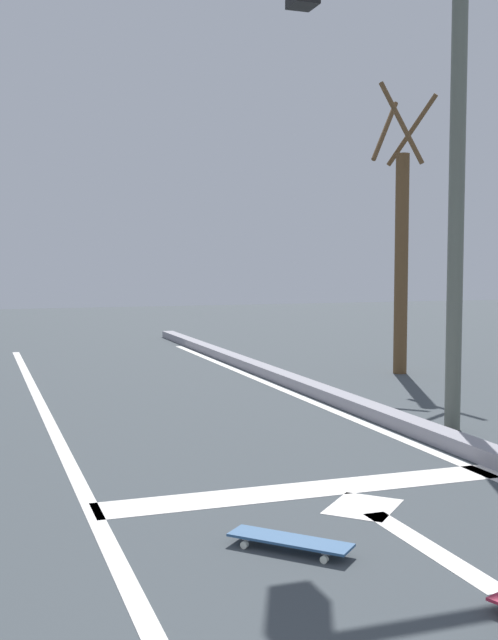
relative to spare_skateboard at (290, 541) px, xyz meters
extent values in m
cube|color=silver|center=(-1.01, 1.26, -0.06)|extent=(0.12, 20.00, 0.01)
cube|color=silver|center=(2.15, 1.26, -0.06)|extent=(0.12, 20.00, 0.01)
cube|color=silver|center=(0.64, 1.13, -0.06)|extent=(3.31, 0.40, 0.01)
cube|color=silver|center=(0.81, -0.23, -0.06)|extent=(0.16, 1.40, 0.01)
cube|color=silver|center=(0.81, 0.62, -0.06)|extent=(0.71, 0.71, 0.01)
cube|color=#95939B|center=(2.40, 1.26, 0.01)|extent=(0.24, 24.00, 0.14)
cube|color=#2D5582|center=(0.00, 0.00, 0.00)|extent=(0.67, 0.69, 0.02)
cube|color=#B2B2B7|center=(-0.18, 0.19, -0.01)|extent=(0.15, 0.15, 0.01)
cylinder|color=silver|center=(-0.25, 0.12, -0.04)|extent=(0.05, 0.05, 0.04)
cylinder|color=silver|center=(-0.11, 0.25, -0.04)|extent=(0.05, 0.05, 0.04)
cube|color=#B2B2B7|center=(0.18, -0.19, -0.01)|extent=(0.15, 0.15, 0.01)
cylinder|color=silver|center=(0.11, -0.25, -0.04)|extent=(0.05, 0.05, 0.04)
cylinder|color=silver|center=(0.25, -0.12, -0.04)|extent=(0.05, 0.05, 0.04)
cylinder|color=#5D6458|center=(2.87, 2.63, 2.42)|extent=(0.16, 0.16, 4.95)
cylinder|color=brown|center=(4.43, 6.41, 1.61)|extent=(0.21, 0.21, 3.35)
cylinder|color=brown|center=(4.68, 6.58, 3.67)|extent=(0.53, 0.73, 1.04)
cylinder|color=brown|center=(4.25, 6.65, 3.65)|extent=(0.70, 0.54, 0.99)
cylinder|color=brown|center=(4.26, 6.16, 3.69)|extent=(0.60, 0.45, 1.23)
camera|label=1|loc=(-1.76, -4.32, 1.68)|focal=44.74mm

